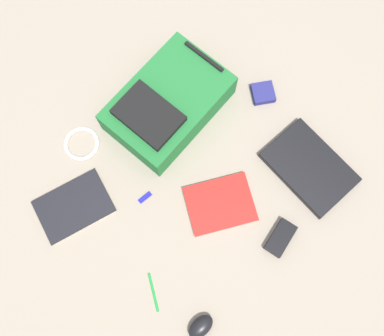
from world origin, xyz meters
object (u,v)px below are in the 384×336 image
book_red (74,207)px  computer_mouse (201,327)px  earbud_pouch (263,93)px  usb_stick (145,197)px  cable_coil (81,144)px  laptop (309,167)px  backpack (167,104)px  power_brick (281,238)px  book_manual (220,204)px  pen_black (153,292)px

book_red → computer_mouse: computer_mouse is taller
book_red → earbud_pouch: earbud_pouch is taller
computer_mouse → usb_stick: bearing=163.5°
cable_coil → usb_stick: bearing=2.1°
cable_coil → usb_stick: 0.33m
laptop → book_red: size_ratio=1.14×
laptop → book_red: bearing=-128.3°
backpack → computer_mouse: 0.82m
cable_coil → power_brick: power_brick is taller
power_brick → earbud_pouch: (-0.41, 0.40, -0.00)m
book_red → book_manual: (0.40, 0.37, 0.00)m
book_red → usb_stick: size_ratio=5.64×
backpack → book_manual: (0.40, -0.15, -0.06)m
book_manual → usb_stick: size_ratio=5.61×
book_manual → cable_coil: bearing=-162.1°
laptop → power_brick: laptop is taller
backpack → book_manual: backpack is taller
book_manual → earbud_pouch: bearing=110.3°
book_manual → pen_black: (0.03, -0.40, -0.01)m
backpack → cable_coil: backpack is taller
book_red → earbud_pouch: (0.23, 0.82, 0.00)m
book_red → cable_coil: size_ratio=2.27×
backpack → power_brick: size_ratio=3.57×
book_manual → usb_stick: bearing=-143.6°
pen_black → backpack: bearing=128.4°
book_red → usb_stick: bearing=50.0°
earbud_pouch → pen_black: bearing=-76.8°
pen_black → cable_coil: bearing=159.7°
laptop → pen_black: (-0.13, -0.73, -0.01)m
backpack → earbud_pouch: (0.23, 0.31, -0.06)m
laptop → usb_stick: bearing=-127.6°
book_red → power_brick: power_brick is taller
laptop → book_manual: (-0.16, -0.33, -0.00)m
cable_coil → earbud_pouch: (0.39, 0.63, 0.01)m
computer_mouse → laptop: bearing=103.2°
cable_coil → earbud_pouch: bearing=58.4°
book_manual → book_red: bearing=-137.0°
laptop → cable_coil: (-0.72, -0.51, -0.01)m
book_red → computer_mouse: (0.63, 0.00, 0.01)m
book_red → computer_mouse: bearing=0.1°
laptop → cable_coil: size_ratio=2.59×
cable_coil → power_brick: size_ratio=1.04×
laptop → pen_black: laptop is taller
cable_coil → power_brick: (0.80, 0.23, 0.01)m
book_manual → power_brick: size_ratio=2.35×
backpack → cable_coil: (-0.16, -0.33, -0.06)m
book_manual → computer_mouse: bearing=-57.8°
cable_coil → book_red: bearing=-50.3°
book_red → cable_coil: (-0.16, 0.19, -0.00)m
laptop → pen_black: 0.74m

